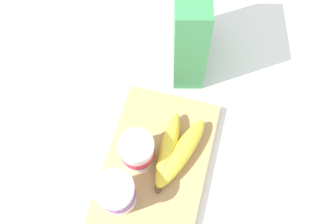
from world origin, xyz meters
TOP-DOWN VIEW (x-y plane):
  - ground_plane at (0.00, 0.00)m, footprint 2.40×2.40m
  - cutting_board at (0.00, 0.00)m, footprint 0.33×0.21m
  - cereal_box at (0.28, -0.00)m, footprint 0.18×0.11m
  - yogurt_cup_front at (-0.09, 0.05)m, footprint 0.07×0.07m
  - yogurt_cup_back at (0.01, 0.04)m, footprint 0.07×0.07m
  - banana_bunch at (0.03, -0.03)m, footprint 0.17×0.09m

SIDE VIEW (x-z plane):
  - ground_plane at x=0.00m, z-range 0.00..0.00m
  - cutting_board at x=0.00m, z-range 0.00..0.02m
  - banana_bunch at x=0.03m, z-range 0.02..0.06m
  - yogurt_cup_back at x=0.01m, z-range 0.02..0.10m
  - yogurt_cup_front at x=-0.09m, z-range 0.02..0.12m
  - cereal_box at x=0.28m, z-range 0.00..0.25m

